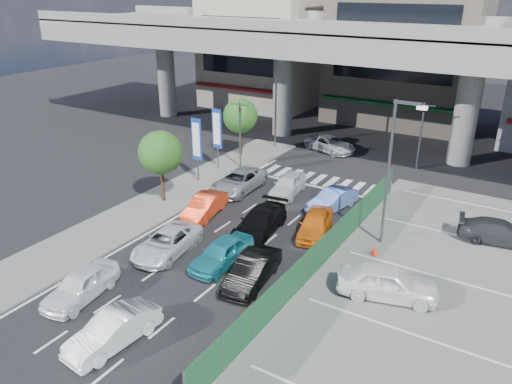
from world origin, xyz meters
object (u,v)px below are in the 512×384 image
Objects in this scene: sedan_white_mid_left at (167,243)px; parked_sedan_dgrey at (500,232)px; sedan_black_mid at (260,222)px; traffic_light_left at (240,119)px; crossing_wagon_silver at (330,144)px; hatch_white_back_mid at (113,330)px; tree_near at (160,153)px; kei_truck_front_right at (332,200)px; van_white_back_left at (81,285)px; traffic_light_right at (423,119)px; street_lamp_left at (278,93)px; hatch_black_mid_right at (252,271)px; tree_far at (240,116)px; street_lamp_right at (393,162)px; signboard_far at (217,130)px; traffic_cone at (375,250)px; taxi_teal_mid at (222,253)px; parked_sedan_white at (388,282)px; taxi_orange_right at (315,224)px; signboard_near at (197,141)px; taxi_orange_left at (205,206)px; sedan_white_front_mid at (288,185)px; wagon_silver_front_left at (239,181)px.

parked_sedan_dgrey reaches higher than sedan_white_mid_left.
sedan_black_mid reaches higher than sedan_white_mid_left.
traffic_light_left is 1.13× the size of crossing_wagon_silver.
tree_near is at bearing 129.12° from hatch_white_back_mid.
kei_truck_front_right is (2.25, 5.17, -0.04)m from sedan_black_mid.
traffic_light_right is at bearing 63.89° from van_white_back_left.
tree_near is at bearing -142.01° from kei_truck_front_right.
parked_sedan_dgrey is (18.91, -8.69, -4.07)m from street_lamp_left.
street_lamp_left reaches higher than hatch_white_back_mid.
hatch_black_mid_right is at bearing 76.19° from hatch_white_back_mid.
traffic_light_left is 1.08× the size of tree_far.
sedan_black_mid is at bearing -159.19° from street_lamp_right.
traffic_cone is at bearing -24.17° from signboard_far.
signboard_far is at bearing 164.82° from crossing_wagon_silver.
van_white_back_left is 6.86m from taxi_teal_mid.
street_lamp_right is 9.21m from hatch_black_mid_right.
traffic_light_right is 18.55m from parked_sedan_white.
traffic_light_left reaches higher than hatch_white_back_mid.
street_lamp_right is 18.06m from street_lamp_left.
sedan_black_mid is 3.16m from taxi_orange_right.
hatch_white_back_mid is at bearing -85.11° from kei_truck_front_right.
taxi_orange_right is at bearing 67.18° from taxi_teal_mid.
sedan_black_mid is (7.86, -4.47, -2.37)m from signboard_near.
street_lamp_right is 1.68× the size of sedan_black_mid.
signboard_far is (-1.40, -1.01, -0.87)m from traffic_light_left.
hatch_white_back_mid is at bearing -156.21° from crossing_wagon_silver.
taxi_orange_left is 16.94m from parked_sedan_dgrey.
van_white_back_left is at bearing -79.91° from traffic_light_left.
sedan_black_mid is at bearing -85.12° from sedan_white_front_mid.
traffic_light_right reaches higher than tree_far.
traffic_light_right is at bearing 85.72° from hatch_white_back_mid.
wagon_silver_front_left reaches higher than taxi_orange_left.
wagon_silver_front_left is 11.68m from traffic_cone.
sedan_black_mid is (6.98, -14.48, -4.08)m from street_lamp_left.
taxi_teal_mid is (7.17, -18.53, -4.08)m from street_lamp_left.
van_white_back_left is at bearing -76.85° from tree_far.
street_lamp_left reaches higher than traffic_cone.
street_lamp_right is 6.57m from parked_sedan_white.
traffic_cone is at bearing 1.44° from tree_near.
taxi_teal_mid is at bearing -46.65° from signboard_near.
signboard_far is at bearing -179.69° from kei_truck_front_right.
hatch_black_mid_right reaches higher than parked_sedan_dgrey.
street_lamp_right reaches higher than van_white_back_left.
sedan_white_mid_left is at bearing -106.84° from sedan_white_front_mid.
taxi_orange_left is (3.82, -4.34, -2.40)m from signboard_near.
taxi_orange_left reaches higher than traffic_cone.
wagon_silver_front_left reaches higher than parked_sedan_dgrey.
van_white_back_left and wagon_silver_front_left have the same top height.
tree_far is 1.19× the size of taxi_orange_left.
signboard_far is at bearing 43.94° from parked_sedan_white.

